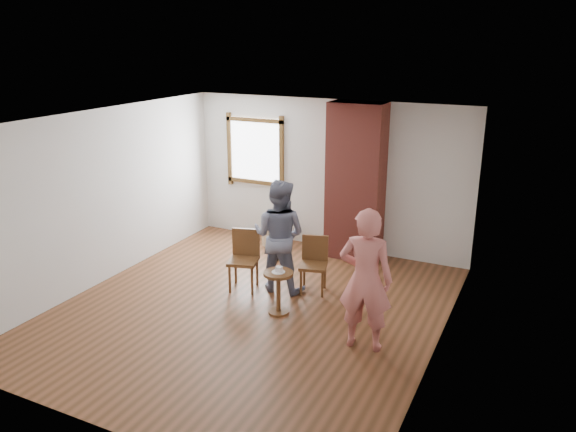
% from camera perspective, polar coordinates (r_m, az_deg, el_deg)
% --- Properties ---
extents(ground, '(5.50, 5.50, 0.00)m').
position_cam_1_polar(ground, '(7.84, -3.84, -9.48)').
color(ground, brown).
rests_on(ground, ground).
extents(room_shell, '(5.04, 5.52, 2.62)m').
position_cam_1_polar(room_shell, '(7.73, -2.26, 4.50)').
color(room_shell, silver).
rests_on(room_shell, ground).
extents(brick_chimney, '(0.90, 0.50, 2.60)m').
position_cam_1_polar(brick_chimney, '(9.29, 6.88, 3.44)').
color(brick_chimney, '#A14339').
rests_on(brick_chimney, ground).
extents(stoneware_crock, '(0.40, 0.40, 0.50)m').
position_cam_1_polar(stoneware_crock, '(10.07, -1.59, -1.53)').
color(stoneware_crock, tan).
rests_on(stoneware_crock, ground).
extents(dark_pot, '(0.18, 0.18, 0.15)m').
position_cam_1_polar(dark_pot, '(9.43, -1.41, -4.07)').
color(dark_pot, black).
rests_on(dark_pot, ground).
extents(dining_chair_left, '(0.51, 0.51, 0.88)m').
position_cam_1_polar(dining_chair_left, '(8.32, -4.45, -4.06)').
color(dining_chair_left, brown).
rests_on(dining_chair_left, ground).
extents(dining_chair_right, '(0.47, 0.47, 0.82)m').
position_cam_1_polar(dining_chair_right, '(8.22, 2.66, -4.57)').
color(dining_chair_right, brown).
rests_on(dining_chair_right, ground).
extents(side_table, '(0.40, 0.40, 0.60)m').
position_cam_1_polar(side_table, '(7.57, -0.98, -7.09)').
color(side_table, brown).
rests_on(side_table, ground).
extents(cake_plate, '(0.18, 0.18, 0.01)m').
position_cam_1_polar(cake_plate, '(7.48, -0.99, -5.69)').
color(cake_plate, white).
rests_on(cake_plate, side_table).
extents(cake_slice, '(0.08, 0.07, 0.06)m').
position_cam_1_polar(cake_slice, '(7.47, -0.92, -5.47)').
color(cake_slice, white).
rests_on(cake_slice, cake_plate).
extents(man, '(0.84, 0.67, 1.67)m').
position_cam_1_polar(man, '(8.12, -0.91, -2.01)').
color(man, '#131736').
rests_on(man, ground).
extents(person_pink, '(0.69, 0.50, 1.75)m').
position_cam_1_polar(person_pink, '(6.65, 7.88, -6.43)').
color(person_pink, '#CF6E67').
rests_on(person_pink, ground).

